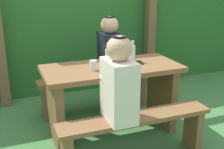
# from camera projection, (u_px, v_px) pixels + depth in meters

# --- Properties ---
(ground_plane) EXTENTS (12.00, 12.00, 0.00)m
(ground_plane) POSITION_uv_depth(u_px,v_px,m) (112.00, 131.00, 3.18)
(ground_plane) COLOR #3F7840
(hedge_backdrop) EXTENTS (6.40, 0.66, 2.00)m
(hedge_backdrop) POSITION_uv_depth(u_px,v_px,m) (72.00, 20.00, 4.32)
(hedge_backdrop) COLOR #256026
(hedge_backdrop) RESTS_ON ground_plane
(pergola_post_right) EXTENTS (0.12, 0.12, 2.15)m
(pergola_post_right) POSITION_uv_depth(u_px,v_px,m) (151.00, 16.00, 4.22)
(pergola_post_right) COLOR brown
(pergola_post_right) RESTS_ON ground_plane
(picnic_table) EXTENTS (1.40, 0.64, 0.75)m
(picnic_table) POSITION_uv_depth(u_px,v_px,m) (112.00, 88.00, 3.02)
(picnic_table) COLOR brown
(picnic_table) RESTS_ON ground_plane
(bench_near) EXTENTS (1.40, 0.24, 0.46)m
(bench_near) POSITION_uv_depth(u_px,v_px,m) (136.00, 129.00, 2.56)
(bench_near) COLOR brown
(bench_near) RESTS_ON ground_plane
(bench_far) EXTENTS (1.40, 0.24, 0.46)m
(bench_far) POSITION_uv_depth(u_px,v_px,m) (95.00, 86.00, 3.59)
(bench_far) COLOR brown
(bench_far) RESTS_ON ground_plane
(person_white_shirt) EXTENTS (0.25, 0.35, 0.72)m
(person_white_shirt) POSITION_uv_depth(u_px,v_px,m) (119.00, 82.00, 2.37)
(person_white_shirt) COLOR silver
(person_white_shirt) RESTS_ON bench_near
(person_black_coat) EXTENTS (0.25, 0.35, 0.72)m
(person_black_coat) POSITION_uv_depth(u_px,v_px,m) (110.00, 48.00, 3.51)
(person_black_coat) COLOR black
(person_black_coat) RESTS_ON bench_far
(drinking_glass) EXTENTS (0.07, 0.07, 0.10)m
(drinking_glass) POSITION_uv_depth(u_px,v_px,m) (93.00, 65.00, 2.79)
(drinking_glass) COLOR silver
(drinking_glass) RESTS_ON picnic_table
(bottle_left) EXTENTS (0.06, 0.06, 0.24)m
(bottle_left) POSITION_uv_depth(u_px,v_px,m) (108.00, 57.00, 2.91)
(bottle_left) COLOR silver
(bottle_left) RESTS_ON picnic_table
(bottle_right) EXTENTS (0.06, 0.06, 0.23)m
(bottle_right) POSITION_uv_depth(u_px,v_px,m) (133.00, 53.00, 3.08)
(bottle_right) COLOR silver
(bottle_right) RESTS_ON picnic_table
(cell_phone) EXTENTS (0.09, 0.15, 0.01)m
(cell_phone) POSITION_uv_depth(u_px,v_px,m) (139.00, 63.00, 3.05)
(cell_phone) COLOR black
(cell_phone) RESTS_ON picnic_table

